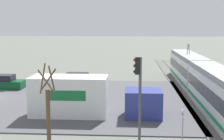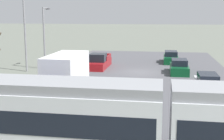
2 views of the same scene
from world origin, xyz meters
name	(u,v)px [view 1 (image 1 of 2)]	position (x,y,z in m)	size (l,w,h in m)	color
rail_bed	(206,101)	(0.00, 20.78, 0.05)	(66.67, 4.40, 0.22)	#5B5954
light_rail_tram	(200,78)	(-2.59, 20.78, 1.74)	(28.09, 2.56, 4.55)	silver
box_truck	(87,98)	(5.44, 10.54, 1.47)	(2.51, 9.96, 3.02)	navy
sedan_car_0	(3,83)	(-4.18, -0.15, 0.70)	(1.89, 4.62, 1.50)	#0C4723
sedan_car_1	(77,80)	(-6.07, 7.74, 0.70)	(1.75, 4.71, 1.50)	silver
traffic_light_pole	(139,91)	(11.66, 14.33, 3.41)	(0.28, 0.47, 5.26)	#47474C
street_tree	(48,110)	(11.66, 9.22, 2.20)	(1.14, 0.95, 4.83)	brown
no_parking_sign	(182,127)	(11.94, 16.73, 1.47)	(0.32, 0.08, 2.42)	gray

